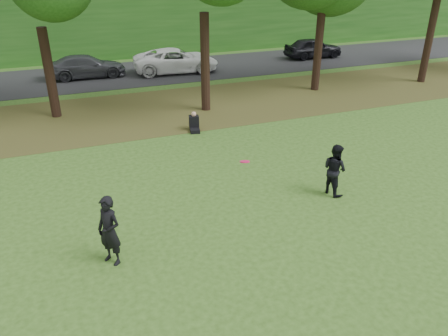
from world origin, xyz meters
name	(u,v)px	position (x,y,z in m)	size (l,w,h in m)	color
ground	(214,285)	(0.00, 0.00, 0.00)	(120.00, 120.00, 0.00)	#2C4B17
leaf_litter	(123,115)	(0.00, 13.00, 0.01)	(60.00, 7.00, 0.01)	#4F3A1C
street	(103,76)	(0.00, 21.00, 0.01)	(70.00, 7.00, 0.02)	black
far_hedge	(88,23)	(0.00, 27.00, 2.50)	(70.00, 3.00, 5.00)	#1E5016
player_left	(109,231)	(-2.07, 1.74, 0.92)	(0.67, 0.44, 1.84)	black
player_right	(335,169)	(5.07, 2.79, 0.85)	(0.82, 0.64, 1.69)	black
parked_cars	(85,67)	(-1.02, 20.43, 0.76)	(36.19, 3.86, 1.53)	black
frisbee	(245,162)	(1.67, 2.14, 1.98)	(0.36, 0.35, 0.11)	#E81355
seated_person	(194,124)	(2.59, 9.76, 0.31)	(0.55, 0.80, 0.83)	black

